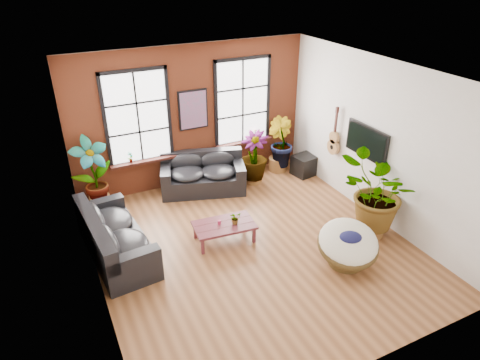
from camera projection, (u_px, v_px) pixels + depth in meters
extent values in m
cube|color=brown|center=(253.00, 247.00, 8.75)|extent=(6.00, 6.50, 0.02)
cube|color=white|center=(256.00, 75.00, 7.10)|extent=(6.00, 6.50, 0.02)
cube|color=#4E2012|center=(192.00, 117.00, 10.51)|extent=(6.00, 0.02, 3.50)
cube|color=silver|center=(376.00, 275.00, 5.34)|extent=(6.00, 0.02, 3.50)
cube|color=silver|center=(86.00, 207.00, 6.76)|extent=(0.02, 6.50, 3.50)
cube|color=silver|center=(379.00, 142.00, 9.10)|extent=(0.02, 6.50, 3.50)
cube|color=white|center=(138.00, 118.00, 9.85)|extent=(1.40, 0.02, 2.10)
cube|color=black|center=(144.00, 161.00, 10.30)|extent=(1.60, 0.22, 0.06)
cube|color=white|center=(243.00, 102.00, 10.90)|extent=(1.40, 0.02, 2.10)
cube|color=black|center=(244.00, 142.00, 11.35)|extent=(1.60, 0.22, 0.06)
cube|color=black|center=(203.00, 182.00, 10.72)|extent=(2.25, 1.57, 0.46)
cube|color=black|center=(201.00, 159.00, 10.82)|extent=(2.02, 0.86, 0.48)
cube|color=black|center=(166.00, 172.00, 10.44)|extent=(0.54, 1.02, 0.24)
cube|color=black|center=(239.00, 167.00, 10.66)|extent=(0.54, 1.02, 0.24)
ellipsoid|color=black|center=(187.00, 173.00, 10.48)|extent=(1.07, 1.06, 0.27)
ellipsoid|color=black|center=(186.00, 162.00, 10.65)|extent=(0.90, 0.51, 0.46)
ellipsoid|color=black|center=(219.00, 171.00, 10.58)|extent=(1.07, 1.06, 0.27)
ellipsoid|color=black|center=(217.00, 160.00, 10.75)|extent=(0.90, 0.51, 0.46)
cube|color=black|center=(117.00, 245.00, 8.41)|extent=(1.19, 2.44, 0.46)
cube|color=black|center=(94.00, 231.00, 8.02)|extent=(0.45, 2.37, 0.47)
cube|color=black|center=(133.00, 260.00, 7.44)|extent=(1.00, 0.33, 0.24)
cube|color=black|center=(100.00, 206.00, 9.04)|extent=(1.00, 0.33, 0.24)
ellipsoid|color=black|center=(126.00, 244.00, 7.94)|extent=(0.92, 1.10, 0.26)
ellipsoid|color=black|center=(109.00, 241.00, 7.73)|extent=(0.35, 1.05, 0.45)
ellipsoid|color=black|center=(111.00, 220.00, 8.65)|extent=(0.92, 1.10, 0.26)
ellipsoid|color=black|center=(96.00, 217.00, 8.44)|extent=(0.35, 1.05, 0.45)
cube|color=#541E26|center=(224.00, 225.00, 8.76)|extent=(1.30, 0.83, 0.05)
cube|color=black|center=(226.00, 227.00, 8.65)|extent=(1.23, 0.13, 0.00)
cube|color=black|center=(222.00, 221.00, 8.85)|extent=(1.23, 0.13, 0.00)
cube|color=#541E26|center=(203.00, 246.00, 8.45)|extent=(0.07, 0.07, 0.35)
cube|color=#541E26|center=(254.00, 235.00, 8.79)|extent=(0.07, 0.07, 0.35)
cube|color=#541E26|center=(195.00, 231.00, 8.92)|extent=(0.07, 0.07, 0.35)
cube|color=#541E26|center=(244.00, 221.00, 9.26)|extent=(0.07, 0.07, 0.35)
cylinder|color=#BB2E58|center=(219.00, 222.00, 8.74)|extent=(0.08, 0.08, 0.08)
cylinder|color=#523E1D|center=(346.00, 258.00, 8.21)|extent=(0.88, 0.88, 0.27)
torus|color=#523E1D|center=(348.00, 244.00, 8.06)|extent=(1.53, 1.53, 0.53)
ellipsoid|color=white|center=(348.00, 241.00, 8.03)|extent=(1.50, 1.53, 0.71)
ellipsoid|color=#151744|center=(350.00, 237.00, 7.92)|extent=(0.55, 0.51, 0.20)
cube|color=black|center=(193.00, 110.00, 10.36)|extent=(0.74, 0.04, 0.98)
cube|color=#0C7F8C|center=(194.00, 110.00, 10.34)|extent=(0.66, 0.02, 0.90)
cube|color=black|center=(367.00, 142.00, 9.36)|extent=(0.06, 1.25, 0.72)
cube|color=black|center=(366.00, 142.00, 9.35)|extent=(0.01, 1.15, 0.62)
cylinder|color=#B27F4C|center=(333.00, 147.00, 10.42)|extent=(0.09, 0.38, 0.38)
cylinder|color=#B27F4C|center=(334.00, 137.00, 10.30)|extent=(0.09, 0.30, 0.30)
cylinder|color=black|center=(333.00, 147.00, 10.41)|extent=(0.09, 0.11, 0.11)
cube|color=black|center=(336.00, 123.00, 10.13)|extent=(0.04, 0.05, 0.55)
cube|color=black|center=(337.00, 110.00, 9.98)|extent=(0.06, 0.06, 0.14)
cube|color=black|center=(305.00, 165.00, 11.50)|extent=(0.73, 0.64, 0.54)
cylinder|color=brown|center=(100.00, 202.00, 9.95)|extent=(0.56, 0.56, 0.35)
cylinder|color=brown|center=(278.00, 164.00, 11.75)|extent=(0.66, 0.66, 0.37)
cylinder|color=brown|center=(372.00, 226.00, 9.05)|extent=(0.59, 0.59, 0.38)
cylinder|color=brown|center=(253.00, 176.00, 11.14)|extent=(0.57, 0.57, 0.33)
imported|color=#184813|center=(93.00, 172.00, 9.54)|extent=(1.02, 0.84, 1.66)
imported|color=#184813|center=(280.00, 142.00, 11.47)|extent=(0.72, 0.83, 1.33)
imported|color=#184813|center=(377.00, 195.00, 8.67)|extent=(1.59, 1.42, 1.63)
imported|color=#184813|center=(254.00, 156.00, 10.83)|extent=(0.98, 0.98, 1.26)
imported|color=#184813|center=(235.00, 218.00, 8.71)|extent=(0.27, 0.24, 0.26)
imported|color=#184813|center=(130.00, 157.00, 10.10)|extent=(0.17, 0.17, 0.27)
imported|color=#184813|center=(255.00, 134.00, 11.41)|extent=(0.19, 0.19, 0.27)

